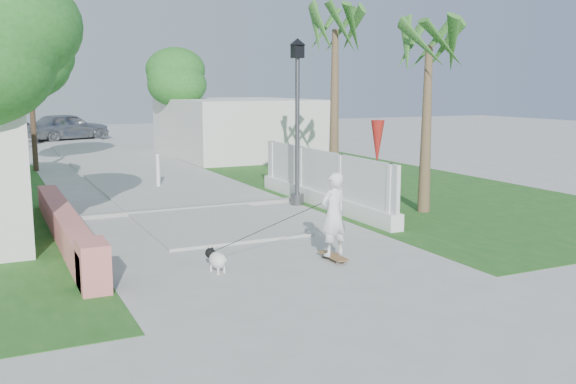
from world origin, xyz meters
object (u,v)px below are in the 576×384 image
bollard (158,170)px  skateboarder (293,223)px  dog (216,259)px  street_lamp (297,115)px  parked_car (67,127)px  patio_umbrella (377,143)px

bollard → skateboarder: skateboarder is taller
bollard → dog: bearing=-98.3°
street_lamp → skateboarder: (-2.67, -5.23, -1.67)m
dog → parked_car: parked_car is taller
street_lamp → parked_car: (-3.10, 24.48, -1.61)m
bollard → parked_car: bearing=91.1°
street_lamp → dog: (-4.10, -5.14, -2.20)m
bollard → patio_umbrella: 7.25m
skateboarder → parked_car: 29.71m
street_lamp → skateboarder: size_ratio=1.77×
patio_umbrella → skateboarder: patio_umbrella is taller
bollard → patio_umbrella: patio_umbrella is taller
patio_umbrella → parked_car: bearing=101.1°
bollard → dog: (-1.40, -9.64, -0.36)m
street_lamp → patio_umbrella: bearing=-27.8°
patio_umbrella → skateboarder: size_ratio=0.92×
bollard → patio_umbrella: bearing=-50.1°
bollard → skateboarder: (0.03, -9.73, 0.18)m
skateboarder → dog: 1.54m
street_lamp → skateboarder: bearing=-117.0°
street_lamp → patio_umbrella: size_ratio=1.93×
patio_umbrella → dog: patio_umbrella is taller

